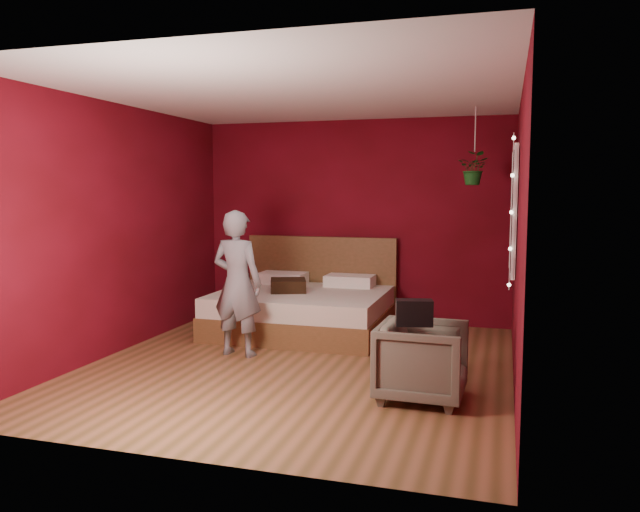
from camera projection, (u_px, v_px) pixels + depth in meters
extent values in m
plane|color=brown|center=(299.00, 365.00, 6.08)|extent=(4.50, 4.50, 0.00)
cube|color=maroon|center=(354.00, 221.00, 8.10)|extent=(4.00, 0.02, 2.60)
cube|color=maroon|center=(180.00, 256.00, 3.79)|extent=(4.00, 0.02, 2.60)
cube|color=maroon|center=(117.00, 229.00, 6.52)|extent=(0.02, 4.50, 2.60)
cube|color=maroon|center=(519.00, 237.00, 5.37)|extent=(0.02, 4.50, 2.60)
cube|color=silver|center=(298.00, 92.00, 5.81)|extent=(4.00, 4.50, 0.02)
cube|color=white|center=(514.00, 211.00, 6.22)|extent=(0.04, 0.97, 1.27)
cube|color=black|center=(513.00, 211.00, 6.23)|extent=(0.02, 0.85, 1.15)
cube|color=white|center=(512.00, 211.00, 6.23)|extent=(0.03, 0.05, 1.15)
cube|color=white|center=(512.00, 211.00, 6.23)|extent=(0.03, 0.85, 0.05)
cylinder|color=silver|center=(511.00, 212.00, 5.73)|extent=(0.01, 0.01, 1.45)
sphere|color=#FFF2CC|center=(509.00, 285.00, 5.80)|extent=(0.04, 0.04, 0.04)
sphere|color=#FFF2CC|center=(510.00, 249.00, 5.76)|extent=(0.04, 0.04, 0.04)
sphere|color=#FFF2CC|center=(511.00, 212.00, 5.73)|extent=(0.04, 0.04, 0.04)
sphere|color=#FFF2CC|center=(513.00, 175.00, 5.69)|extent=(0.04, 0.04, 0.04)
sphere|color=#FFF2CC|center=(514.00, 138.00, 5.66)|extent=(0.04, 0.04, 0.04)
cube|color=brown|center=(302.00, 321.00, 7.47)|extent=(2.00, 1.70, 0.28)
cube|color=silver|center=(302.00, 301.00, 7.45)|extent=(1.96, 1.66, 0.22)
cube|color=brown|center=(321.00, 278.00, 8.20)|extent=(2.00, 0.08, 1.10)
cube|color=white|center=(283.00, 278.00, 8.10)|extent=(0.60, 0.38, 0.14)
cube|color=white|center=(350.00, 281.00, 7.84)|extent=(0.60, 0.38, 0.14)
imported|color=slate|center=(237.00, 283.00, 6.39)|extent=(0.58, 0.42, 1.50)
imported|color=#635E4E|center=(422.00, 361.00, 5.06)|extent=(0.72, 0.70, 0.64)
cube|color=black|center=(414.00, 313.00, 4.91)|extent=(0.31, 0.20, 0.20)
cube|color=#2F1F0F|center=(288.00, 285.00, 7.44)|extent=(0.53, 0.53, 0.15)
cylinder|color=silver|center=(475.00, 129.00, 6.76)|extent=(0.01, 0.01, 0.48)
imported|color=#195819|center=(474.00, 168.00, 6.80)|extent=(0.39, 0.36, 0.36)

